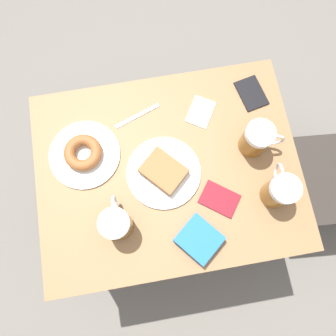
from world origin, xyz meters
The scene contains 12 objects.
ground_plane centered at (0.00, 0.00, 0.00)m, with size 8.00×8.00×0.00m, color #666059.
table centered at (0.00, 0.00, 0.67)m, with size 0.72×0.93×0.74m.
plate_with_cake centered at (0.01, -0.02, 0.75)m, with size 0.26×0.26×0.05m.
plate_with_donut centered at (-0.10, -0.28, 0.76)m, with size 0.25×0.25×0.05m.
beer_mug_left centered at (-0.04, 0.31, 0.81)m, with size 0.10×0.14×0.14m.
beer_mug_center centered at (0.16, -0.19, 0.81)m, with size 0.14×0.10×0.14m.
beer_mug_right centered at (0.15, 0.34, 0.81)m, with size 0.14×0.10×0.14m.
napkin_folded centered at (-0.19, 0.16, 0.74)m, with size 0.14×0.13×0.00m.
fork centered at (-0.22, -0.08, 0.74)m, with size 0.07×0.17×0.00m.
passport_near_edge centered at (0.13, 0.16, 0.74)m, with size 0.15×0.15×0.01m.
passport_far_edge centered at (-0.23, 0.36, 0.74)m, with size 0.14×0.11×0.01m.
blue_pouch centered at (0.25, 0.06, 0.76)m, with size 0.17×0.17×0.04m.
Camera 1 is at (0.27, -0.05, 1.86)m, focal length 35.00 mm.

